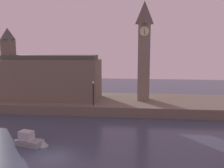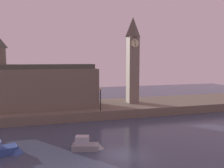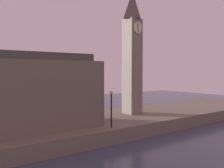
# 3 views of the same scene
# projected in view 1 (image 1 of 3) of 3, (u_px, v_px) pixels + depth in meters

# --- Properties ---
(ground_plane) EXTENTS (120.00, 120.00, 0.00)m
(ground_plane) POSITION_uv_depth(u_px,v_px,m) (54.00, 157.00, 23.57)
(ground_plane) COLOR #384256
(far_embankment) EXTENTS (70.00, 12.00, 1.50)m
(far_embankment) POSITION_uv_depth(u_px,v_px,m) (92.00, 103.00, 43.13)
(far_embankment) COLOR #6B6051
(far_embankment) RESTS_ON ground
(clock_tower) EXTENTS (2.18, 2.23, 16.39)m
(clock_tower) POSITION_uv_depth(u_px,v_px,m) (144.00, 50.00, 41.16)
(clock_tower) COLOR slate
(clock_tower) RESTS_ON far_embankment
(parliament_hall) EXTENTS (16.91, 6.62, 12.19)m
(parliament_hall) POSITION_uv_depth(u_px,v_px,m) (49.00, 77.00, 42.91)
(parliament_hall) COLOR #6B6051
(parliament_hall) RESTS_ON far_embankment
(streetlamp) EXTENTS (0.36, 0.36, 3.77)m
(streetlamp) POSITION_uv_depth(u_px,v_px,m) (93.00, 90.00, 37.61)
(streetlamp) COLOR black
(streetlamp) RESTS_ON far_embankment
(boat_cruiser_grey) EXTENTS (3.74, 2.11, 1.58)m
(boat_cruiser_grey) POSITION_uv_depth(u_px,v_px,m) (32.00, 141.00, 26.28)
(boat_cruiser_grey) COLOR gray
(boat_cruiser_grey) RESTS_ON ground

